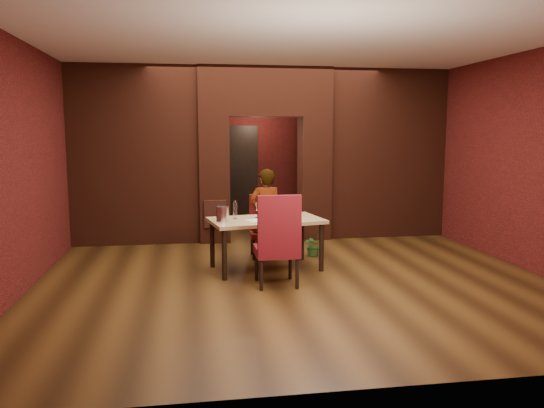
{
  "coord_description": "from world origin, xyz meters",
  "views": [
    {
      "loc": [
        -1.4,
        -7.8,
        2.03
      ],
      "look_at": [
        -0.18,
        0.0,
        0.95
      ],
      "focal_mm": 35.0,
      "sensor_mm": 36.0,
      "label": 1
    }
  ],
  "objects_px": {
    "chair_near": "(276,239)",
    "potted_plant": "(314,245)",
    "wine_bucket": "(222,214)",
    "dining_table": "(266,244)",
    "wine_glass_c": "(274,212)",
    "person_seated": "(266,214)",
    "wine_glass_a": "(258,210)",
    "water_bottle": "(235,210)",
    "chair_far": "(265,226)",
    "wine_glass_b": "(270,211)"
  },
  "relations": [
    {
      "from": "wine_bucket",
      "to": "chair_near",
      "type": "bearing_deg",
      "value": -43.87
    },
    {
      "from": "chair_far",
      "to": "chair_near",
      "type": "relative_size",
      "value": 0.82
    },
    {
      "from": "chair_far",
      "to": "dining_table",
      "type": "bearing_deg",
      "value": -94.28
    },
    {
      "from": "dining_table",
      "to": "chair_far",
      "type": "xyz_separation_m",
      "value": [
        0.09,
        0.76,
        0.13
      ]
    },
    {
      "from": "chair_far",
      "to": "wine_bucket",
      "type": "height_order",
      "value": "chair_far"
    },
    {
      "from": "wine_bucket",
      "to": "potted_plant",
      "type": "relative_size",
      "value": 0.61
    },
    {
      "from": "person_seated",
      "to": "wine_glass_c",
      "type": "distance_m",
      "value": 0.7
    },
    {
      "from": "person_seated",
      "to": "water_bottle",
      "type": "height_order",
      "value": "person_seated"
    },
    {
      "from": "person_seated",
      "to": "wine_bucket",
      "type": "relative_size",
      "value": 6.5
    },
    {
      "from": "dining_table",
      "to": "wine_glass_a",
      "type": "relative_size",
      "value": 7.26
    },
    {
      "from": "potted_plant",
      "to": "person_seated",
      "type": "bearing_deg",
      "value": -178.03
    },
    {
      "from": "chair_far",
      "to": "water_bottle",
      "type": "distance_m",
      "value": 0.94
    },
    {
      "from": "wine_glass_b",
      "to": "wine_bucket",
      "type": "bearing_deg",
      "value": -158.19
    },
    {
      "from": "chair_far",
      "to": "potted_plant",
      "type": "bearing_deg",
      "value": -0.5
    },
    {
      "from": "dining_table",
      "to": "wine_glass_c",
      "type": "bearing_deg",
      "value": -7.19
    },
    {
      "from": "chair_near",
      "to": "wine_glass_b",
      "type": "xyz_separation_m",
      "value": [
        0.06,
        0.93,
        0.23
      ]
    },
    {
      "from": "dining_table",
      "to": "person_seated",
      "type": "relative_size",
      "value": 1.12
    },
    {
      "from": "water_bottle",
      "to": "potted_plant",
      "type": "relative_size",
      "value": 0.73
    },
    {
      "from": "wine_glass_b",
      "to": "potted_plant",
      "type": "distance_m",
      "value": 1.22
    },
    {
      "from": "chair_far",
      "to": "potted_plant",
      "type": "height_order",
      "value": "chair_far"
    },
    {
      "from": "wine_glass_b",
      "to": "potted_plant",
      "type": "xyz_separation_m",
      "value": [
        0.82,
        0.61,
        -0.67
      ]
    },
    {
      "from": "chair_far",
      "to": "person_seated",
      "type": "distance_m",
      "value": 0.23
    },
    {
      "from": "chair_near",
      "to": "person_seated",
      "type": "height_order",
      "value": "person_seated"
    },
    {
      "from": "wine_glass_a",
      "to": "potted_plant",
      "type": "bearing_deg",
      "value": 31.26
    },
    {
      "from": "dining_table",
      "to": "chair_near",
      "type": "bearing_deg",
      "value": -98.96
    },
    {
      "from": "dining_table",
      "to": "wine_bucket",
      "type": "relative_size",
      "value": 7.28
    },
    {
      "from": "wine_bucket",
      "to": "water_bottle",
      "type": "bearing_deg",
      "value": 52.57
    },
    {
      "from": "person_seated",
      "to": "potted_plant",
      "type": "bearing_deg",
      "value": 175.88
    },
    {
      "from": "wine_glass_a",
      "to": "wine_glass_c",
      "type": "distance_m",
      "value": 0.25
    },
    {
      "from": "chair_near",
      "to": "wine_glass_a",
      "type": "relative_size",
      "value": 5.53
    },
    {
      "from": "person_seated",
      "to": "wine_glass_c",
      "type": "height_order",
      "value": "person_seated"
    },
    {
      "from": "chair_far",
      "to": "person_seated",
      "type": "relative_size",
      "value": 0.7
    },
    {
      "from": "dining_table",
      "to": "wine_bucket",
      "type": "height_order",
      "value": "wine_bucket"
    },
    {
      "from": "dining_table",
      "to": "chair_far",
      "type": "bearing_deg",
      "value": 73.34
    },
    {
      "from": "wine_bucket",
      "to": "dining_table",
      "type": "bearing_deg",
      "value": 15.6
    },
    {
      "from": "wine_glass_c",
      "to": "wine_bucket",
      "type": "distance_m",
      "value": 0.79
    },
    {
      "from": "wine_glass_b",
      "to": "potted_plant",
      "type": "relative_size",
      "value": 0.5
    },
    {
      "from": "wine_bucket",
      "to": "wine_glass_a",
      "type": "bearing_deg",
      "value": 28.49
    },
    {
      "from": "wine_glass_c",
      "to": "dining_table",
      "type": "bearing_deg",
      "value": -176.97
    },
    {
      "from": "water_bottle",
      "to": "wine_bucket",
      "type": "bearing_deg",
      "value": -127.43
    },
    {
      "from": "person_seated",
      "to": "wine_glass_c",
      "type": "relative_size",
      "value": 7.22
    },
    {
      "from": "chair_near",
      "to": "potted_plant",
      "type": "bearing_deg",
      "value": -119.89
    },
    {
      "from": "wine_glass_c",
      "to": "potted_plant",
      "type": "relative_size",
      "value": 0.55
    },
    {
      "from": "dining_table",
      "to": "wine_glass_b",
      "type": "height_order",
      "value": "wine_glass_b"
    },
    {
      "from": "chair_near",
      "to": "wine_bucket",
      "type": "xyz_separation_m",
      "value": [
        -0.67,
        0.64,
        0.25
      ]
    },
    {
      "from": "person_seated",
      "to": "wine_glass_a",
      "type": "distance_m",
      "value": 0.63
    },
    {
      "from": "chair_near",
      "to": "wine_glass_c",
      "type": "relative_size",
      "value": 6.16
    },
    {
      "from": "dining_table",
      "to": "water_bottle",
      "type": "distance_m",
      "value": 0.68
    },
    {
      "from": "wine_glass_b",
      "to": "potted_plant",
      "type": "height_order",
      "value": "wine_glass_b"
    },
    {
      "from": "wine_glass_a",
      "to": "wine_bucket",
      "type": "relative_size",
      "value": 1.0
    }
  ]
}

